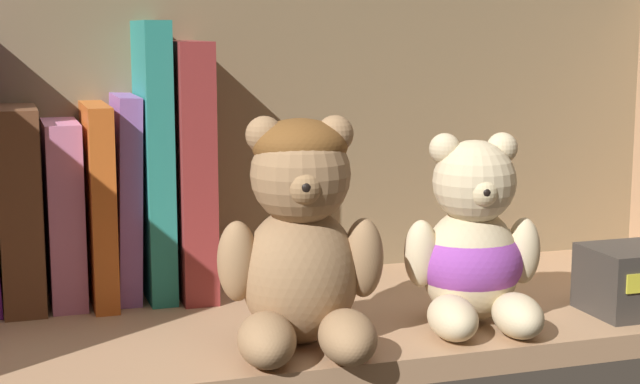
# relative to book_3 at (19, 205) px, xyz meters

# --- Properties ---
(shelf_board) EXTENTS (0.76, 0.28, 0.02)m
(shelf_board) POSITION_rel_book_3_xyz_m (0.26, -0.11, -0.10)
(shelf_board) COLOR #A87F5B
(shelf_board) RESTS_ON ground
(shelf_back_panel) EXTENTS (0.79, 0.01, 0.30)m
(shelf_back_panel) POSITION_rel_book_3_xyz_m (0.26, 0.04, 0.05)
(shelf_back_panel) COLOR #7C684A
(shelf_back_panel) RESTS_ON ground
(book_3) EXTENTS (0.03, 0.12, 0.17)m
(book_3) POSITION_rel_book_3_xyz_m (0.00, 0.00, 0.00)
(book_3) COLOR brown
(book_3) RESTS_ON shelf_board
(book_4) EXTENTS (0.03, 0.11, 0.16)m
(book_4) POSITION_rel_book_3_xyz_m (0.04, 0.00, -0.01)
(book_4) COLOR #C16F96
(book_4) RESTS_ON shelf_board
(book_5) EXTENTS (0.02, 0.14, 0.17)m
(book_5) POSITION_rel_book_3_xyz_m (0.07, 0.00, 0.00)
(book_5) COLOR #C45B20
(book_5) RESTS_ON shelf_board
(book_6) EXTENTS (0.02, 0.10, 0.18)m
(book_6) POSITION_rel_book_3_xyz_m (0.09, 0.00, 0.00)
(book_6) COLOR #8F5BA7
(book_6) RESTS_ON shelf_board
(book_7) EXTENTS (0.02, 0.12, 0.24)m
(book_7) POSITION_rel_book_3_xyz_m (0.11, 0.00, 0.04)
(book_7) COLOR teal
(book_7) RESTS_ON shelf_board
(book_8) EXTENTS (0.03, 0.13, 0.23)m
(book_8) POSITION_rel_book_3_xyz_m (0.15, 0.00, 0.03)
(book_8) COLOR maroon
(book_8) RESTS_ON shelf_board
(teddy_bear_larger) EXTENTS (0.13, 0.13, 0.17)m
(teddy_bear_larger) POSITION_rel_book_3_xyz_m (0.20, -0.19, -0.00)
(teddy_bear_larger) COLOR #93704C
(teddy_bear_larger) RESTS_ON shelf_board
(teddy_bear_smaller) EXTENTS (0.11, 0.12, 0.15)m
(teddy_bear_smaller) POSITION_rel_book_3_xyz_m (0.34, -0.18, -0.03)
(teddy_bear_smaller) COLOR beige
(teddy_bear_smaller) RESTS_ON shelf_board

